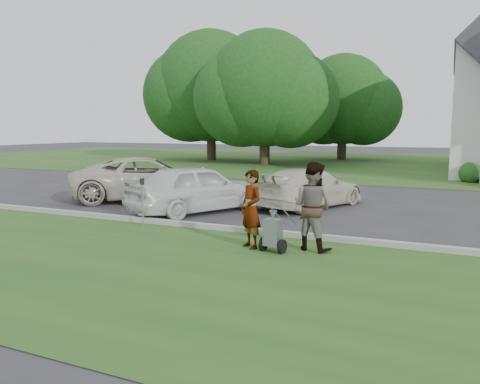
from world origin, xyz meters
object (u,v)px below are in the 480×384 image
Objects in this scene: tree_left at (265,94)px; car_b at (197,188)px; car_a at (150,178)px; car_c at (309,188)px; tree_far at (211,92)px; person_right at (313,207)px; tree_back at (343,104)px; striping_cart at (273,233)px; person_left at (251,210)px; parking_meter_near at (142,196)px.

car_b is at bearing -74.95° from tree_left.
car_a is 6.05m from car_c.
car_c is at bearing -112.79° from car_b.
tree_far is 22.72m from car_a.
tree_left is at bearing -42.58° from car_c.
person_right reaches higher than car_c.
tree_back is 8.56× the size of striping_cart.
person_right is at bearing -66.29° from tree_left.
tree_far is 6.60× the size of person_left.
car_b is at bearing 145.80° from striping_cart.
person_right is (15.84, -25.39, -4.72)m from tree_far.
car_a is at bearing -68.35° from tree_far.
car_c reaches higher than striping_cart.
tree_left is 24.70m from person_left.
car_a is 1.26× the size of car_c.
tree_back is at bearing -40.76° from car_a.
tree_left is 5.44× the size of person_right.
parking_meter_near is 0.30× the size of car_b.
tree_far is 2.55× the size of car_b.
tree_back is 31.36m from person_left.
tree_far is at bearing -35.38° from car_b.
person_left is 0.31× the size of car_a.
car_b is at bearing 60.73° from car_c.
car_a is at bearing 122.89° from parking_meter_near.
car_a is at bearing -94.05° from tree_back.
striping_cart is 4.32m from parking_meter_near.
striping_cart is 0.25× the size of car_b.
tree_far is 2.02× the size of car_a.
tree_left reaches higher than car_b.
person_right is at bearing 51.58° from person_left.
tree_left is 8.95m from tree_back.
tree_back is 2.10× the size of car_b.
tree_back is at bearing 132.86° from person_left.
tree_back is 25.51m from car_c.
tree_left reaches higher than person_left.
person_left is 1.29× the size of parking_meter_near.
car_a is (-2.76, 4.27, -0.06)m from parking_meter_near.
car_b is 3.88m from car_c.
tree_left is at bearing -116.57° from tree_back.
parking_meter_near is (10.95, -24.89, -4.83)m from tree_far.
tree_back is 25.98m from car_a.
parking_meter_near is at bearing -88.18° from tree_back.
tree_back is (10.00, 5.00, -0.97)m from tree_far.
car_b is (-3.35, 3.50, -0.10)m from person_left.
person_left is 0.38× the size of car_c.
striping_cart is 0.82× the size of parking_meter_near.
tree_back is at bearing 91.82° from parking_meter_near.
parking_meter_near is 5.09m from car_a.
tree_far is 30.00m from person_left.
tree_far is at bearing 128.84° from striping_cart.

